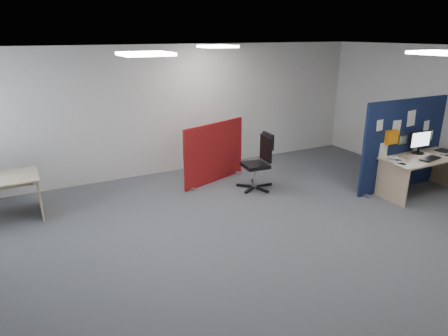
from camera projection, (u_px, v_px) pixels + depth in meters
name	position (u px, v px, depth m)	size (l,w,h in m)	color
floor	(263.00, 237.00, 6.02)	(9.00, 9.00, 0.00)	#4D5055
ceiling	(270.00, 50.00, 5.15)	(9.00, 7.00, 0.02)	white
wall_back	(176.00, 110.00, 8.52)	(9.00, 0.02, 2.70)	silver
ceiling_lights	(263.00, 50.00, 5.86)	(4.10, 4.10, 0.04)	white
navy_divider	(404.00, 145.00, 7.64)	(2.13, 0.30, 1.76)	#0E1734
main_desk	(421.00, 165.00, 7.50)	(1.66, 0.74, 0.73)	tan
monitor_main	(420.00, 141.00, 7.54)	(0.50, 0.21, 0.44)	black
keyboard	(430.00, 159.00, 7.26)	(0.45, 0.18, 0.03)	black
mouse	(440.00, 154.00, 7.50)	(0.10, 0.06, 0.03)	#A3A4A9
paper_tray	(443.00, 150.00, 7.78)	(0.28, 0.22, 0.01)	black
red_divider	(214.00, 153.00, 8.09)	(1.55, 0.59, 1.22)	maroon
office_chair	(261.00, 158.00, 7.73)	(0.70, 0.71, 1.08)	black
desk_papers	(421.00, 158.00, 7.32)	(1.54, 0.85, 0.00)	white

